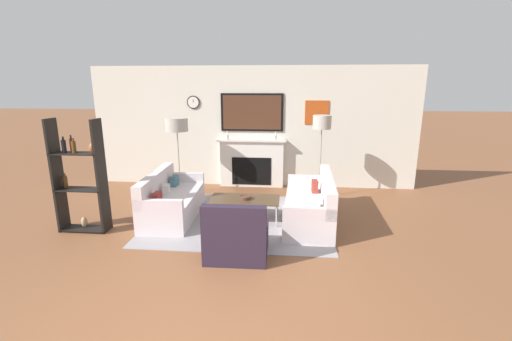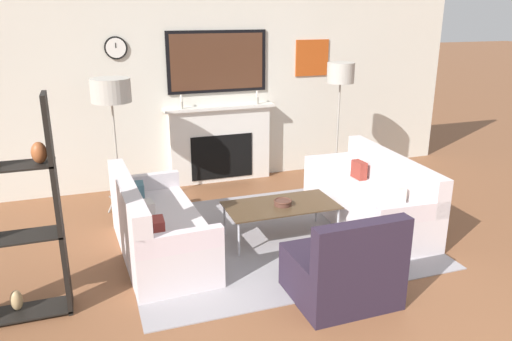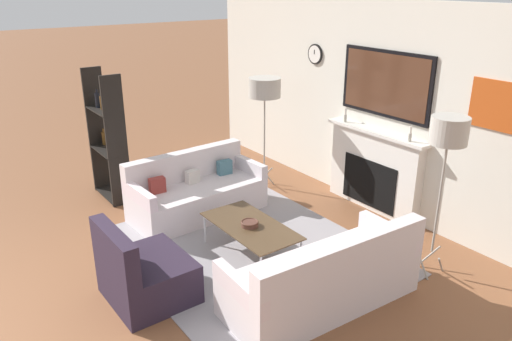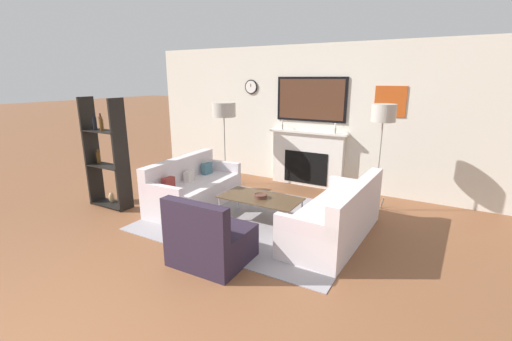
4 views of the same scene
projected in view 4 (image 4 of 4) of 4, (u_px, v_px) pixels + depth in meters
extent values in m
cube|color=silver|center=(311.00, 117.00, 6.65)|extent=(7.35, 0.07, 2.70)
cube|color=silver|center=(307.00, 159.00, 6.77)|extent=(1.44, 0.16, 1.05)
cube|color=black|center=(305.00, 168.00, 6.73)|extent=(0.89, 0.01, 0.63)
cube|color=silver|center=(308.00, 132.00, 6.61)|extent=(1.56, 0.22, 0.04)
cylinder|color=#B2AD9E|center=(282.00, 127.00, 6.82)|extent=(0.04, 0.04, 0.10)
cylinder|color=white|center=(282.00, 122.00, 6.80)|extent=(0.03, 0.03, 0.09)
cylinder|color=#B2AD9E|center=(335.00, 131.00, 6.30)|extent=(0.04, 0.04, 0.10)
cylinder|color=white|center=(335.00, 126.00, 6.28)|extent=(0.03, 0.03, 0.09)
cube|color=black|center=(311.00, 99.00, 6.52)|extent=(1.39, 0.04, 0.83)
cube|color=#4C2D1E|center=(311.00, 99.00, 6.50)|extent=(1.30, 0.01, 0.75)
cylinder|color=black|center=(251.00, 87.00, 7.10)|extent=(0.29, 0.02, 0.29)
cylinder|color=silver|center=(251.00, 87.00, 7.08)|extent=(0.25, 0.00, 0.25)
cube|color=black|center=(251.00, 85.00, 7.07)|extent=(0.01, 0.00, 0.06)
cube|color=#B44716|center=(390.00, 101.00, 5.83)|extent=(0.52, 0.02, 0.52)
cube|color=gray|center=(257.00, 219.00, 5.20)|extent=(3.05, 2.56, 0.01)
cube|color=silver|center=(196.00, 194.00, 5.71)|extent=(0.85, 1.77, 0.42)
cube|color=silver|center=(180.00, 169.00, 5.74)|extent=(0.24, 1.74, 0.38)
cube|color=silver|center=(222.00, 166.00, 6.34)|extent=(0.77, 0.14, 0.18)
cube|color=silver|center=(160.00, 191.00, 4.93)|extent=(0.77, 0.14, 0.18)
cube|color=#436C7B|center=(207.00, 169.00, 6.13)|extent=(0.11, 0.20, 0.20)
cube|color=beige|center=(189.00, 176.00, 5.69)|extent=(0.12, 0.19, 0.17)
cube|color=maroon|center=(168.00, 184.00, 5.24)|extent=(0.11, 0.20, 0.20)
cube|color=silver|center=(333.00, 223.00, 4.59)|extent=(0.85, 1.93, 0.40)
cube|color=silver|center=(358.00, 199.00, 4.33)|extent=(0.24, 1.90, 0.40)
cube|color=silver|center=(306.00, 227.00, 3.78)|extent=(0.78, 0.13, 0.18)
cube|color=silver|center=(354.00, 185.00, 5.25)|extent=(0.78, 0.13, 0.18)
cube|color=beige|center=(331.00, 215.00, 4.10)|extent=(0.11, 0.20, 0.20)
cube|color=maroon|center=(353.00, 194.00, 4.80)|extent=(0.11, 0.22, 0.21)
cube|color=#2A1F2F|center=(213.00, 244.00, 4.00)|extent=(0.84, 0.76, 0.41)
cube|color=#2A1F2F|center=(195.00, 221.00, 3.64)|extent=(0.83, 0.15, 0.41)
cube|color=#4C3823|center=(260.00, 198.00, 5.02)|extent=(1.19, 0.61, 0.02)
cylinder|color=#B7B7BC|center=(220.00, 209.00, 5.11)|extent=(0.02, 0.02, 0.38)
cylinder|color=#B7B7BC|center=(287.00, 224.00, 4.58)|extent=(0.02, 0.02, 0.38)
cylinder|color=#B7B7BC|center=(239.00, 199.00, 5.55)|extent=(0.02, 0.02, 0.38)
cylinder|color=#B7B7BC|center=(302.00, 212.00, 5.02)|extent=(0.02, 0.02, 0.38)
cylinder|color=#533127|center=(261.00, 196.00, 4.98)|extent=(0.19, 0.19, 0.05)
torus|color=#4F2D21|center=(261.00, 195.00, 4.98)|extent=(0.20, 0.20, 0.02)
cylinder|color=#9E998E|center=(231.00, 178.00, 6.95)|extent=(0.09, 0.23, 0.26)
cylinder|color=#9E998E|center=(224.00, 176.00, 7.07)|extent=(0.17, 0.19, 0.26)
cylinder|color=#9E998E|center=(221.00, 179.00, 6.89)|extent=(0.23, 0.07, 0.26)
cylinder|color=#9E998E|center=(225.00, 145.00, 6.79)|extent=(0.02, 0.02, 1.11)
cylinder|color=#B2ADA3|center=(224.00, 110.00, 6.61)|extent=(0.46, 0.46, 0.27)
cylinder|color=#9E998E|center=(382.00, 203.00, 5.53)|extent=(0.09, 0.23, 0.27)
cylinder|color=#9E998E|center=(371.00, 200.00, 5.66)|extent=(0.17, 0.19, 0.27)
cylinder|color=#9E998E|center=(372.00, 204.00, 5.48)|extent=(0.23, 0.07, 0.27)
cylinder|color=#9E998E|center=(379.00, 159.00, 5.37)|extent=(0.02, 0.02, 1.18)
cylinder|color=#B2ADA3|center=(384.00, 113.00, 5.18)|extent=(0.36, 0.36, 0.27)
cube|color=black|center=(92.00, 151.00, 5.72)|extent=(0.04, 0.28, 1.80)
cube|color=black|center=(121.00, 156.00, 5.37)|extent=(0.04, 0.28, 1.80)
cube|color=black|center=(112.00, 204.00, 5.77)|extent=(0.77, 0.28, 0.02)
cube|color=black|center=(107.00, 166.00, 5.60)|extent=(0.77, 0.28, 0.01)
cube|color=black|center=(103.00, 131.00, 5.45)|extent=(0.77, 0.28, 0.02)
cylinder|color=black|center=(95.00, 124.00, 5.49)|extent=(0.07, 0.07, 0.20)
cylinder|color=black|center=(94.00, 116.00, 5.46)|extent=(0.03, 0.03, 0.05)
cylinder|color=#3D1919|center=(101.00, 123.00, 5.48)|extent=(0.06, 0.06, 0.22)
cylinder|color=#3D1919|center=(100.00, 115.00, 5.45)|extent=(0.03, 0.03, 0.05)
cylinder|color=brown|center=(102.00, 125.00, 5.43)|extent=(0.06, 0.06, 0.18)
cylinder|color=brown|center=(101.00, 118.00, 5.40)|extent=(0.03, 0.03, 0.05)
cylinder|color=brown|center=(99.00, 158.00, 5.75)|extent=(0.07, 0.07, 0.19)
cylinder|color=brown|center=(98.00, 151.00, 5.72)|extent=(0.03, 0.03, 0.05)
ellipsoid|color=tan|center=(112.00, 198.00, 5.80)|extent=(0.10, 0.10, 0.18)
ellipsoid|color=#A3552D|center=(114.00, 127.00, 5.28)|extent=(0.11, 0.11, 0.16)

